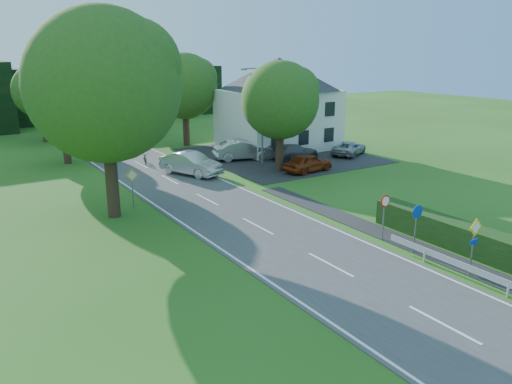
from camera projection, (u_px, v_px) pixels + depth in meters
road at (239, 217)px, 28.77m from camera, size 7.00×80.00×0.04m
parking_pad at (279, 155)px, 45.52m from camera, size 14.00×16.00×0.04m
line_edge_left at (188, 226)px, 27.08m from camera, size 0.12×80.00×0.01m
line_edge_right at (285, 207)px, 30.45m from camera, size 0.12×80.00×0.01m
line_centre at (239, 216)px, 28.77m from camera, size 0.12×80.00×0.01m
tree_main at (107, 116)px, 27.30m from camera, size 9.40×9.40×11.64m
tree_left_far at (63, 113)px, 41.19m from camera, size 7.00×7.00×8.58m
tree_right_far at (185, 100)px, 48.97m from camera, size 7.40×7.40×9.09m
tree_left_back at (42, 103)px, 51.23m from camera, size 6.60×6.60×8.07m
tree_right_back at (146, 102)px, 55.14m from camera, size 6.20×6.20×7.56m
tree_right_mid at (280, 117)px, 38.49m from camera, size 7.00×7.00×8.58m
treeline_right at (119, 93)px, 69.20m from camera, size 30.00×5.00×7.00m
house_white at (278, 103)px, 47.79m from camera, size 10.60×8.40×8.60m
streetlight at (261, 112)px, 39.83m from camera, size 2.03×0.18×8.00m
sign_priority_right at (474, 236)px, 20.79m from camera, size 0.78×0.09×2.59m
sign_roundabout at (417, 219)px, 23.25m from camera, size 0.64×0.08×2.37m
sign_speed_limit at (385, 206)px, 24.84m from camera, size 0.64×0.11×2.37m
sign_priority_left at (132, 180)px, 30.00m from camera, size 0.78×0.09×2.44m
moving_car at (191, 164)px, 38.19m from camera, size 3.64×5.47×1.70m
motorcycle at (145, 158)px, 42.03m from camera, size 1.10×1.87×0.93m
parked_car_red at (308, 163)px, 39.13m from camera, size 4.38×2.17×1.43m
parked_car_silver_a at (243, 150)px, 43.47m from camera, size 5.49×3.09×1.71m
parked_car_grey at (295, 151)px, 43.81m from camera, size 4.59×2.28×1.28m
parked_car_silver_b at (349, 148)px, 45.41m from camera, size 4.94×3.92×1.25m
parasol at (266, 148)px, 44.13m from camera, size 2.17×2.20×1.70m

